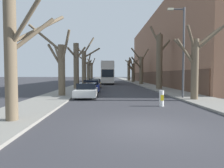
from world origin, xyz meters
TOP-DOWN VIEW (x-y plane):
  - ground_plane at (0.00, 0.00)m, footprint 300.00×300.00m
  - sidewalk_left at (-5.85, 50.00)m, footprint 3.16×120.00m
  - sidewalk_right at (5.85, 50.00)m, footprint 3.16×120.00m
  - building_facade_right at (12.42, 32.73)m, footprint 10.08×47.34m
  - street_tree_left_0 at (-5.21, 1.06)m, footprint 2.06×3.33m
  - street_tree_left_1 at (-5.58, 10.75)m, footprint 3.77×3.56m
  - street_tree_left_2 at (-5.47, 19.52)m, footprint 2.26×3.44m
  - street_tree_left_3 at (-5.32, 28.09)m, footprint 4.66×1.32m
  - street_tree_left_4 at (-5.55, 37.40)m, footprint 3.25×2.40m
  - street_tree_left_5 at (-5.50, 46.51)m, footprint 2.37×3.49m
  - street_tree_right_0 at (5.25, 7.68)m, footprint 3.85×1.32m
  - street_tree_right_1 at (5.51, 18.88)m, footprint 3.01×2.49m
  - street_tree_right_2 at (5.30, 31.79)m, footprint 4.06×4.56m
  - street_tree_right_3 at (5.28, 43.06)m, footprint 3.86×3.81m
  - street_tree_right_4 at (5.52, 54.64)m, footprint 2.21×2.81m
  - double_decker_bus at (-1.23, 35.36)m, footprint 2.56×10.64m
  - parked_car_0 at (-3.18, 10.25)m, footprint 1.78×4.41m
  - parked_car_1 at (-3.18, 15.69)m, footprint 1.88×4.25m
  - parked_car_2 at (-3.18, 21.98)m, footprint 1.80×4.15m
  - lamp_post at (4.64, 8.70)m, footprint 1.40×0.20m
  - traffic_bollard at (2.00, 5.10)m, footprint 0.29×0.30m

SIDE VIEW (x-z plane):
  - ground_plane at x=0.00m, z-range 0.00..0.00m
  - sidewalk_left at x=-5.85m, z-range 0.00..0.12m
  - sidewalk_right at x=5.85m, z-range 0.00..0.12m
  - traffic_bollard at x=2.00m, z-range 0.00..0.99m
  - parked_car_0 at x=-3.18m, z-range -0.02..1.22m
  - parked_car_1 at x=-3.18m, z-range -0.03..1.34m
  - parked_car_2 at x=-3.18m, z-range -0.04..1.36m
  - double_decker_bus at x=-1.23m, z-range 0.30..4.87m
  - street_tree_left_1 at x=-5.58m, z-range -0.38..5.96m
  - street_tree_right_0 at x=5.25m, z-range -0.03..5.66m
  - street_tree_left_4 at x=-5.55m, z-range -0.40..6.10m
  - street_tree_left_0 at x=-5.21m, z-range 0.20..5.55m
  - street_tree_right_3 at x=5.28m, z-range -0.39..6.20m
  - street_tree_left_5 at x=-5.50m, z-range -0.24..6.23m
  - street_tree_right_2 at x=5.30m, z-range -0.34..6.86m
  - street_tree_left_2 at x=-5.47m, z-range 0.27..6.39m
  - street_tree_right_4 at x=5.52m, z-range -0.07..7.17m
  - street_tree_left_3 at x=-5.32m, z-range -0.73..7.89m
  - street_tree_right_1 at x=5.51m, z-range -0.24..8.12m
  - lamp_post at x=4.64m, z-range 0.45..7.78m
  - building_facade_right at x=12.42m, z-range -0.01..13.44m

